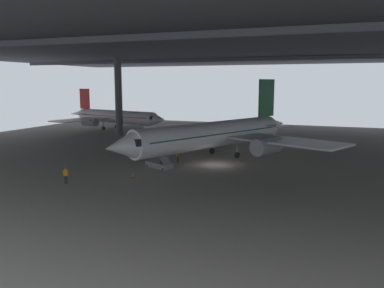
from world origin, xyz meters
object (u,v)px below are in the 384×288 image
(airplane_main, at_px, (215,134))
(airplane_distant, at_px, (114,117))
(traffic_cone_orange, at_px, (133,175))
(crew_worker_near_nose, at_px, (66,174))
(boarding_stairs, at_px, (159,162))
(crew_worker_by_stairs, at_px, (178,155))

(airplane_main, xyz_separation_m, airplane_distant, (-31.87, 24.64, -0.36))
(airplane_main, relative_size, airplane_distant, 1.19)
(traffic_cone_orange, bearing_deg, airplane_main, 70.69)
(crew_worker_near_nose, height_order, traffic_cone_orange, crew_worker_near_nose)
(crew_worker_near_nose, bearing_deg, airplane_distant, 115.86)
(boarding_stairs, relative_size, airplane_distant, 0.16)
(crew_worker_near_nose, bearing_deg, boarding_stairs, 61.89)
(airplane_main, relative_size, crew_worker_by_stairs, 19.80)
(boarding_stairs, distance_m, traffic_cone_orange, 5.90)
(airplane_main, bearing_deg, traffic_cone_orange, -109.31)
(crew_worker_near_nose, relative_size, airplane_distant, 0.06)
(airplane_main, xyz_separation_m, crew_worker_by_stairs, (-3.70, -4.98, -2.43))
(boarding_stairs, bearing_deg, traffic_cone_orange, -94.66)
(airplane_distant, bearing_deg, crew_worker_by_stairs, -46.43)
(crew_worker_by_stairs, distance_m, airplane_distant, 40.93)
(traffic_cone_orange, bearing_deg, boarding_stairs, 85.34)
(boarding_stairs, xyz_separation_m, crew_worker_near_nose, (-5.78, -10.81, 0.28))
(crew_worker_by_stairs, bearing_deg, traffic_cone_orange, -98.44)
(crew_worker_near_nose, height_order, airplane_distant, airplane_distant)
(airplane_main, height_order, traffic_cone_orange, airplane_main)
(crew_worker_by_stairs, bearing_deg, airplane_main, 53.41)
(boarding_stairs, bearing_deg, crew_worker_by_stairs, 75.89)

